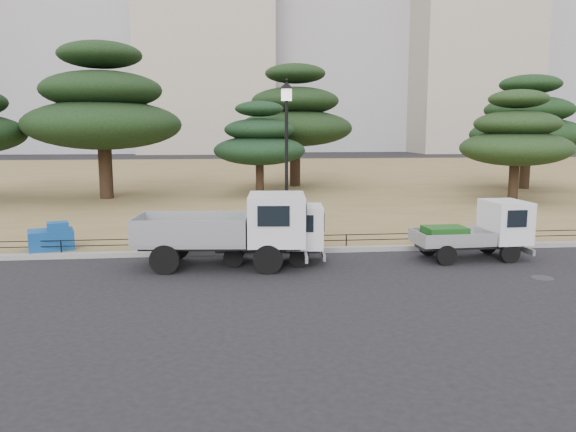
{
  "coord_description": "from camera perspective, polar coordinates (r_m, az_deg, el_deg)",
  "views": [
    {
      "loc": [
        -1.84,
        -14.94,
        3.93
      ],
      "look_at": [
        0.0,
        2.0,
        1.3
      ],
      "focal_mm": 35.0,
      "sensor_mm": 36.0,
      "label": 1
    }
  ],
  "objects": [
    {
      "name": "truck_kei_rear",
      "position": [
        18.09,
        18.83,
        -1.38
      ],
      "size": [
        3.45,
        1.61,
        1.78
      ],
      "rotation": [
        0.0,
        0.0,
        0.04
      ],
      "color": "black",
      "rests_on": "ground"
    },
    {
      "name": "pine_center_right",
      "position": [
        37.81,
        0.73,
        10.12
      ],
      "size": [
        7.59,
        7.59,
        8.05
      ],
      "color": "black",
      "rests_on": "lawn"
    },
    {
      "name": "truck_large",
      "position": [
        16.2,
        -5.71,
        -1.09
      ],
      "size": [
        4.97,
        2.33,
        2.1
      ],
      "rotation": [
        0.0,
        0.0,
        -0.09
      ],
      "color": "black",
      "rests_on": "ground"
    },
    {
      "name": "pine_east_near",
      "position": [
        32.18,
        22.17,
        7.42
      ],
      "size": [
        5.8,
        5.8,
        5.85
      ],
      "color": "black",
      "rests_on": "lawn"
    },
    {
      "name": "ground",
      "position": [
        15.55,
        0.8,
        -5.86
      ],
      "size": [
        220.0,
        220.0,
        0.0
      ],
      "primitive_type": "plane",
      "color": "black"
    },
    {
      "name": "pine_west_near",
      "position": [
        32.57,
        -18.31,
        10.27
      ],
      "size": [
        8.45,
        8.45,
        8.45
      ],
      "color": "black",
      "rests_on": "lawn"
    },
    {
      "name": "curb",
      "position": [
        18.05,
        -0.21,
        -3.54
      ],
      "size": [
        120.0,
        0.25,
        0.16
      ],
      "primitive_type": "cube",
      "color": "gray",
      "rests_on": "ground"
    },
    {
      "name": "pine_center_left",
      "position": [
        32.7,
        -2.91,
        7.61
      ],
      "size": [
        5.32,
        5.32,
        5.41
      ],
      "color": "black",
      "rests_on": "lawn"
    },
    {
      "name": "truck_kei_front",
      "position": [
        16.66,
        -1.06,
        -1.87
      ],
      "size": [
        3.35,
        1.69,
        1.71
      ],
      "rotation": [
        0.0,
        0.0,
        -0.1
      ],
      "color": "black",
      "rests_on": "ground"
    },
    {
      "name": "pipe_fence",
      "position": [
        18.12,
        -0.26,
        -2.33
      ],
      "size": [
        38.0,
        0.04,
        0.4
      ],
      "color": "black",
      "rests_on": "lawn"
    },
    {
      "name": "tarp_pile",
      "position": [
        19.37,
        -22.87,
        -2.1
      ],
      "size": [
        1.59,
        1.36,
        0.89
      ],
      "rotation": [
        0.0,
        0.0,
        0.33
      ],
      "color": "#134C96",
      "rests_on": "lawn"
    },
    {
      "name": "manhole",
      "position": [
        16.54,
        24.43,
        -5.75
      ],
      "size": [
        0.6,
        0.6,
        0.01
      ],
      "primitive_type": "cylinder",
      "color": "#2D2D30",
      "rests_on": "ground"
    },
    {
      "name": "lawn",
      "position": [
        45.74,
        -3.88,
        3.92
      ],
      "size": [
        120.0,
        56.0,
        0.15
      ],
      "primitive_type": "cube",
      "color": "olive",
      "rests_on": "ground"
    },
    {
      "name": "street_lamp",
      "position": [
        17.94,
        -0.16,
        8.06
      ],
      "size": [
        0.47,
        0.47,
        5.26
      ],
      "color": "black",
      "rests_on": "lawn"
    },
    {
      "name": "tower_east",
      "position": [
        107.47,
        17.85,
        19.13
      ],
      "size": [
        20.0,
        18.0,
        48.0
      ],
      "primitive_type": "cube",
      "color": "#AAA08C",
      "rests_on": "ground"
    },
    {
      "name": "pine_east_far",
      "position": [
        39.23,
        23.19,
        8.63
      ],
      "size": [
        7.17,
        7.17,
        7.2
      ],
      "color": "black",
      "rests_on": "lawn"
    }
  ]
}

